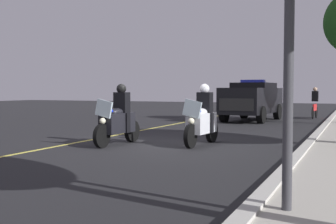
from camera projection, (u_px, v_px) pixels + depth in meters
ground_plane at (163, 144)px, 12.34m from camera, size 80.00×80.00×0.00m
curb_strip at (305, 149)px, 10.77m from camera, size 48.00×0.24×0.15m
lane_stripe_center at (91, 140)px, 13.32m from camera, size 48.00×0.12×0.01m
police_motorcycle_lead_left at (118, 120)px, 12.11m from camera, size 2.14×0.61×1.72m
police_motorcycle_lead_right at (202, 120)px, 12.07m from camera, size 2.14×0.61×1.72m
police_suv at (252, 99)px, 21.50m from camera, size 5.02×2.35×2.05m
cyclist_background at (315, 103)px, 23.19m from camera, size 1.76×0.34×1.69m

